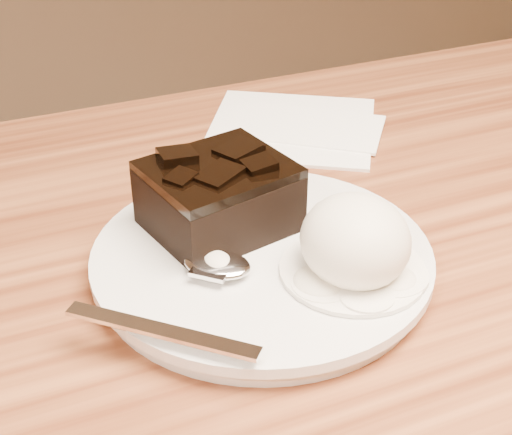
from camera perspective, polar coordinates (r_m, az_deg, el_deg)
name	(u,v)px	position (r m, az deg, el deg)	size (l,w,h in m)	color
plate	(262,262)	(0.52, 0.44, -3.36)	(0.23, 0.23, 0.02)	silver
brownie	(219,200)	(0.53, -2.79, 1.28)	(0.09, 0.08, 0.04)	black
ice_cream_scoop	(355,241)	(0.49, 7.39, -1.73)	(0.07, 0.07, 0.06)	white
melt_puddle	(353,271)	(0.50, 7.21, -3.99)	(0.10, 0.10, 0.00)	white
spoon	(217,267)	(0.50, -2.89, -3.67)	(0.03, 0.18, 0.01)	silver
napkin	(291,126)	(0.73, 2.66, 6.83)	(0.15, 0.15, 0.01)	white
crumb_a	(385,262)	(0.51, 9.56, -3.25)	(0.01, 0.01, 0.00)	black
crumb_b	(291,265)	(0.50, 2.63, -3.57)	(0.01, 0.01, 0.00)	black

